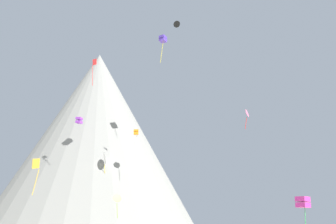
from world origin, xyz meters
The scene contains 11 objects.
rock_massif centered at (-15.74, 72.94, 22.08)m, with size 57.33×57.33×47.41m.
kite_indigo_high centered at (-0.17, 51.64, 41.81)m, with size 1.71×1.72×5.60m.
kite_violet_high centered at (-16.27, 56.98, 26.42)m, with size 1.42×1.40×1.29m.
kite_white_mid centered at (-10.96, 55.72, 18.69)m, with size 1.03×2.49×5.63m.
kite_orange_mid centered at (-5.06, 53.36, 23.23)m, with size 0.91×0.91×5.33m.
kite_gold_low centered at (-16.58, 25.99, 12.14)m, with size 0.83×1.12×4.41m.
kite_magenta_low centered at (15.48, 26.14, 8.30)m, with size 1.88×1.88×4.83m.
kite_red_high centered at (-12.97, 48.58, 34.50)m, with size 0.83×0.58×5.32m.
kite_black_high centered at (1.95, 44.18, 41.20)m, with size 1.35×1.00×1.27m.
kite_lime_low centered at (-7.57, 39.46, 9.77)m, with size 1.47×1.05×3.53m.
kite_rainbow_mid centered at (12.46, 38.94, 23.11)m, with size 1.11×1.37×3.17m.
Camera 1 is at (-4.41, -26.14, 3.92)m, focal length 46.52 mm.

